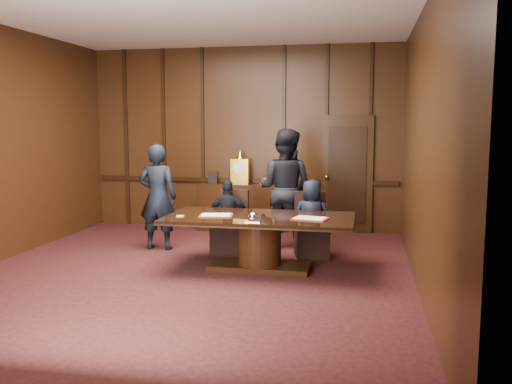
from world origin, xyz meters
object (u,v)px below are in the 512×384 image
Objects in this scene: signatory_left at (229,217)px; signatory_right at (312,219)px; witness_right at (285,188)px; witness_left at (158,197)px; sideboard at (240,205)px; conference_table at (260,234)px.

signatory_left is 0.97× the size of signatory_right.
witness_left is at bearing 29.24° from witness_right.
signatory_left is at bearing 7.14° from signatory_right.
sideboard is at bearing -87.28° from signatory_left.
sideboard is 1.69m from witness_right.
witness_right is at bearing -45.47° from signatory_right.
witness_left reaches higher than sideboard.
sideboard is at bearing -36.38° from witness_right.
witness_left is (-0.96, -1.79, 0.38)m from sideboard.
signatory_left is at bearing 172.20° from witness_left.
signatory_left is 0.60× the size of witness_right.
conference_table is at bearing 151.39° from witness_left.
witness_left reaches higher than conference_table.
signatory_left is at bearing 54.06° from witness_right.
witness_right is (-0.51, 0.67, 0.37)m from signatory_right.
conference_table is 1.34× the size of witness_right.
conference_table is 1.04m from signatory_right.
witness_right reaches higher than conference_table.
sideboard reaches higher than conference_table.
sideboard reaches higher than signatory_left.
signatory_right reaches higher than conference_table.
signatory_right is (0.65, 0.80, 0.10)m from conference_table.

